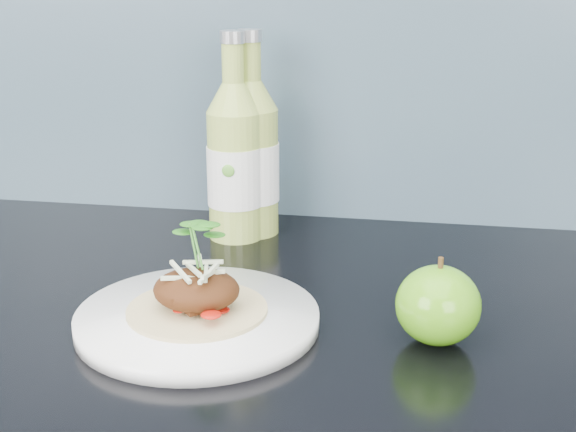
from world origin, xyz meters
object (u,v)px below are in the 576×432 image
object	(u,v)px
green_apple	(438,305)
cider_bottle_left	(235,162)
dinner_plate	(198,319)
cider_bottle_right	(251,158)

from	to	relation	value
green_apple	cider_bottle_left	world-z (taller)	cider_bottle_left
dinner_plate	cider_bottle_right	xyz separation A→B (m)	(-0.01, 0.29, 0.09)
cider_bottle_left	dinner_plate	bearing A→B (deg)	-100.79
dinner_plate	cider_bottle_right	size ratio (longest dim) A/B	0.96
dinner_plate	green_apple	bearing A→B (deg)	1.80
green_apple	cider_bottle_right	world-z (taller)	cider_bottle_right
cider_bottle_left	cider_bottle_right	world-z (taller)	same
dinner_plate	green_apple	xyz separation A→B (m)	(0.23, 0.01, 0.03)
green_apple	cider_bottle_left	xyz separation A→B (m)	(-0.26, 0.26, 0.06)
green_apple	cider_bottle_right	bearing A→B (deg)	130.45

